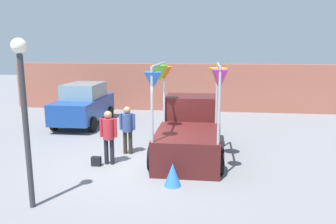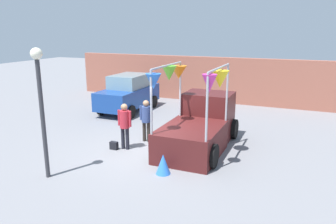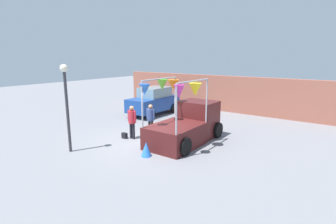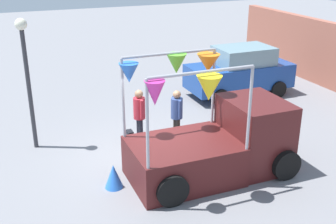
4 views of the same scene
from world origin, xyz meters
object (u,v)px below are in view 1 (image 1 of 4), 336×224
(person_vendor, at_px, (127,126))
(handbag, at_px, (96,161))
(vendor_truck, at_px, (189,128))
(person_customer, at_px, (109,132))
(street_lamp, at_px, (24,99))
(parked_car, at_px, (84,104))
(folded_kite_bundle_azure, at_px, (173,175))

(person_vendor, xyz_separation_m, handbag, (-0.67, -1.23, -0.82))
(vendor_truck, bearing_deg, handbag, -149.93)
(person_customer, bearing_deg, person_vendor, 72.51)
(vendor_truck, xyz_separation_m, street_lamp, (-3.24, -4.22, 1.55))
(parked_car, height_order, folded_kite_bundle_azure, parked_car)
(vendor_truck, height_order, handbag, vendor_truck)
(vendor_truck, relative_size, folded_kite_bundle_azure, 6.84)
(parked_car, xyz_separation_m, person_customer, (2.68, -4.97, 0.05))
(parked_car, height_order, person_vendor, parked_car)
(parked_car, distance_m, person_vendor, 4.95)
(parked_car, xyz_separation_m, folded_kite_bundle_azure, (4.76, -6.33, -0.64))
(person_customer, bearing_deg, handbag, -150.26)
(vendor_truck, height_order, person_customer, vendor_truck)
(vendor_truck, height_order, person_vendor, vendor_truck)
(street_lamp, bearing_deg, handbag, 78.28)
(parked_car, bearing_deg, handbag, -65.74)
(parked_car, distance_m, person_customer, 5.64)
(person_customer, xyz_separation_m, street_lamp, (-0.90, -2.86, 1.43))
(parked_car, bearing_deg, street_lamp, -77.21)
(person_customer, bearing_deg, street_lamp, -107.49)
(parked_car, relative_size, street_lamp, 1.08)
(handbag, distance_m, folded_kite_bundle_azure, 2.70)
(person_vendor, xyz_separation_m, street_lamp, (-1.23, -3.89, 1.47))
(vendor_truck, bearing_deg, street_lamp, -127.54)
(handbag, bearing_deg, person_vendor, 61.24)
(person_customer, distance_m, handbag, 0.94)
(vendor_truck, distance_m, street_lamp, 5.54)
(person_customer, bearing_deg, folded_kite_bundle_azure, -33.26)
(vendor_truck, distance_m, person_vendor, 2.04)
(handbag, xyz_separation_m, folded_kite_bundle_azure, (2.43, -1.16, 0.16))
(person_customer, bearing_deg, parked_car, 118.34)
(person_vendor, xyz_separation_m, folded_kite_bundle_azure, (1.75, -2.39, -0.66))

